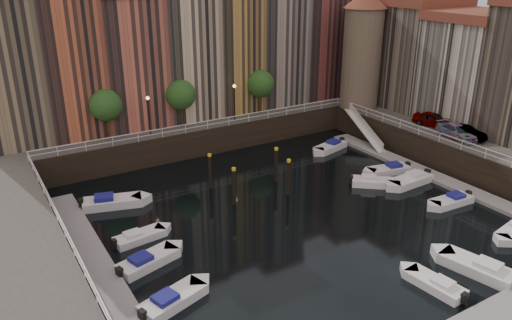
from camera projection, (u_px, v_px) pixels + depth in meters
ground at (293, 214)px, 42.14m from camera, size 200.00×200.00×0.00m
quay_far at (173, 119)px, 62.23m from camera, size 80.00×20.00×3.00m
dock_left at (104, 276)px, 33.49m from camera, size 2.00×28.00×0.35m
dock_right at (433, 176)px, 49.07m from camera, size 2.00×28.00×0.35m
mountains at (51, 11)px, 127.38m from camera, size 145.00×100.00×18.00m
far_terrace at (203, 43)px, 58.32m from camera, size 48.70×10.30×17.50m
right_terrace at (474, 63)px, 54.35m from camera, size 9.30×24.30×14.00m
corner_tower at (362, 48)px, 59.49m from camera, size 5.20×5.20×13.80m
promenade_trees at (186, 94)px, 53.50m from camera, size 21.20×3.20×5.20m
street_lamps at (193, 102)px, 53.13m from camera, size 10.36×0.36×4.18m
railings at (262, 154)px, 44.61m from camera, size 36.08×34.04×0.52m
gangway at (364, 128)px, 57.59m from camera, size 2.78×8.32×3.73m
mooring_pilings at (252, 175)px, 45.54m from camera, size 6.50×5.25×3.78m
boat_left_1 at (172, 300)px, 30.83m from camera, size 4.82×2.96×1.08m
boat_left_2 at (147, 261)px, 34.82m from camera, size 4.85×2.89×1.09m
boat_left_3 at (139, 237)px, 37.98m from camera, size 4.22×1.95×0.95m
boat_left_4 at (111, 202)px, 43.27m from camera, size 5.36×3.19×1.20m
boat_right_1 at (452, 201)px, 43.67m from camera, size 4.40×1.83×1.00m
boat_right_2 at (411, 180)px, 47.66m from camera, size 5.06×2.03×1.15m
boat_right_3 at (389, 170)px, 50.14m from camera, size 4.71×2.51×1.05m
boat_right_4 at (331, 147)px, 56.35m from camera, size 4.75×2.76×1.06m
boat_near_2 at (436, 285)px, 32.37m from camera, size 1.95×4.30×0.97m
boat_near_3 at (479, 268)px, 33.98m from camera, size 2.95×5.41×1.21m
car_a at (433, 120)px, 54.17m from camera, size 2.85×4.74×1.51m
car_b at (466, 134)px, 50.36m from camera, size 2.26×4.20×1.32m
car_c at (457, 132)px, 50.56m from camera, size 2.50×4.97×1.39m
boat_extra_360 at (374, 182)px, 47.32m from camera, size 4.37×4.03×1.05m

